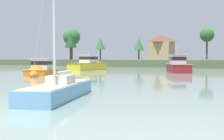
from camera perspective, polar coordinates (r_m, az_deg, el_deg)
The scene contains 11 objects.
cruiser_yellow at distance 59.07m, azimuth -4.05°, elevation 0.66°, with size 3.12×10.37×4.94m.
dinghy_navy at distance 52.32m, azimuth -14.62°, elevation -0.15°, with size 3.36×3.23×0.50m.
sailboat_skyblue at distance 17.30m, azimuth -9.99°, elevation -4.53°, with size 4.55×7.82×9.98m.
cruiser_orange at distance 40.14m, azimuth -13.33°, elevation -0.33°, with size 5.76×8.20×4.22m.
cruiser_maroon at distance 50.34m, azimuth 12.16°, elevation 0.36°, with size 6.79×10.02×5.27m.
shore_tree_inland_b at distance 96.47m, azimuth 17.42°, elevation 6.27°, with size 4.23×4.23×9.59m.
shore_tree_inland_c at distance 95.91m, azimuth -7.79°, elevation 5.52°, with size 3.72×3.72×8.32m.
shore_tree_inland_a at distance 103.60m, azimuth 5.07°, elevation 4.81°, with size 3.42×3.42×7.25m.
shore_tree_center_left at distance 91.31m, azimuth -2.21°, elevation 5.01°, with size 2.93×2.93×6.70m.
shore_tree_far_right at distance 110.33m, azimuth -7.58°, elevation 6.14°, with size 6.13×6.13×11.11m.
cottage_behind_trees at distance 102.44m, azimuth 9.22°, elevation 4.36°, with size 8.00×6.56×8.26m.
Camera 1 is at (10.48, -6.64, 2.26)m, focal length 48.68 mm.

